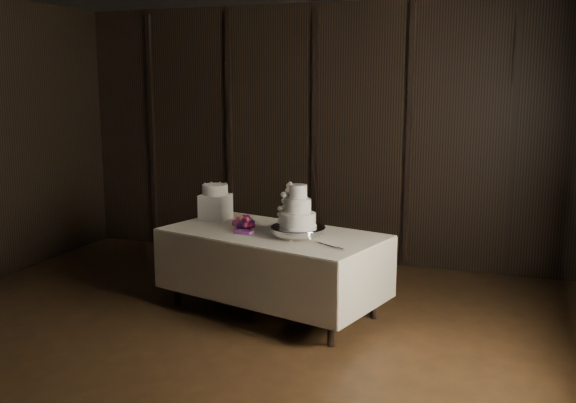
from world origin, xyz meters
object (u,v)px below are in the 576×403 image
(display_table, at_px, (273,268))
(cake_stand, at_px, (298,232))
(wedding_cake, at_px, (294,210))
(bouquet, at_px, (244,224))
(box_pedestal, at_px, (215,207))
(small_cake, at_px, (215,190))

(display_table, height_order, cake_stand, cake_stand)
(wedding_cake, bearing_deg, bouquet, 171.37)
(cake_stand, xyz_separation_m, bouquet, (-0.55, 0.07, 0.01))
(cake_stand, xyz_separation_m, wedding_cake, (-0.03, -0.02, 0.19))
(box_pedestal, bearing_deg, wedding_cake, -24.28)
(bouquet, distance_m, box_pedestal, 0.58)
(cake_stand, xyz_separation_m, small_cake, (-1.01, 0.43, 0.26))
(display_table, height_order, wedding_cake, wedding_cake)
(display_table, distance_m, small_cake, 1.02)
(wedding_cake, relative_size, bouquet, 1.02)
(display_table, relative_size, box_pedestal, 8.43)
(bouquet, relative_size, small_cake, 1.46)
(display_table, relative_size, wedding_cake, 5.86)
(display_table, distance_m, wedding_cake, 0.64)
(display_table, xyz_separation_m, bouquet, (-0.27, -0.03, 0.40))
(cake_stand, distance_m, bouquet, 0.55)
(display_table, xyz_separation_m, small_cake, (-0.73, 0.32, 0.64))
(cake_stand, bearing_deg, box_pedestal, 157.06)
(bouquet, bearing_deg, display_table, 6.47)
(display_table, relative_size, bouquet, 5.97)
(wedding_cake, distance_m, bouquet, 0.56)
(box_pedestal, bearing_deg, bouquet, -37.74)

